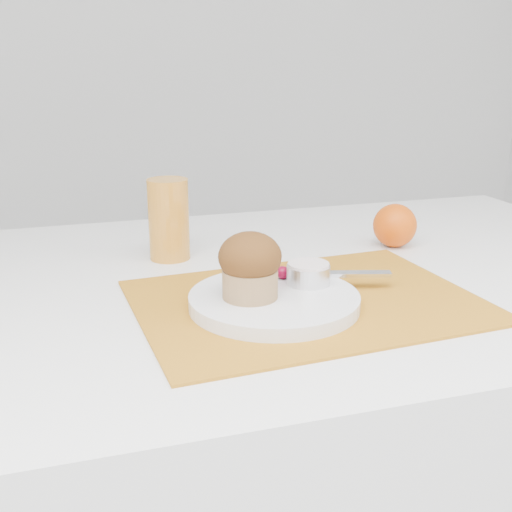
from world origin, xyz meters
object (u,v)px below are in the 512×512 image
object	(u,v)px
table	(308,476)
orange	(395,226)
muffin	(250,265)
juice_glass	(169,219)
plate	(274,301)

from	to	relation	value
table	orange	xyz separation A→B (m)	(0.18, 0.08, 0.41)
muffin	juice_glass	bearing A→B (deg)	102.46
table	plate	world-z (taller)	plate
juice_glass	plate	bearing A→B (deg)	-70.87
muffin	orange	bearing A→B (deg)	33.57
table	juice_glass	distance (m)	0.50
orange	muffin	bearing A→B (deg)	-146.43
orange	table	bearing A→B (deg)	-156.29
plate	muffin	xyz separation A→B (m)	(-0.03, -0.00, 0.05)
table	orange	bearing A→B (deg)	23.71
orange	juice_glass	bearing A→B (deg)	173.05
table	plate	size ratio (longest dim) A/B	5.38
juice_glass	muffin	world-z (taller)	juice_glass
table	orange	distance (m)	0.46
table	juice_glass	bearing A→B (deg)	148.03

